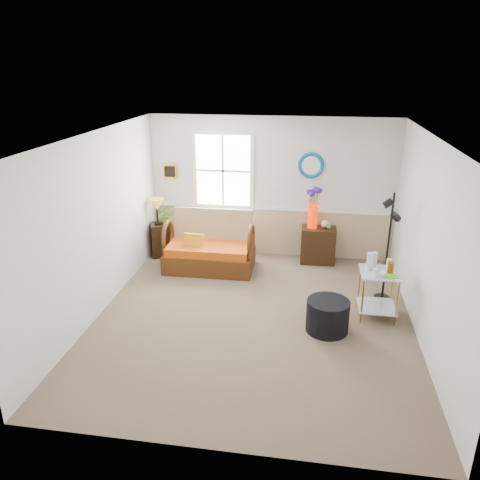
# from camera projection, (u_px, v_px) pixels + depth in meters

# --- Properties ---
(floor) EXTENTS (4.50, 5.00, 0.01)m
(floor) POSITION_uv_depth(u_px,v_px,m) (253.00, 318.00, 6.78)
(floor) COLOR brown
(floor) RESTS_ON ground
(ceiling) EXTENTS (4.50, 5.00, 0.01)m
(ceiling) POSITION_uv_depth(u_px,v_px,m) (255.00, 137.00, 5.85)
(ceiling) COLOR white
(ceiling) RESTS_ON walls
(walls) EXTENTS (4.51, 5.01, 2.60)m
(walls) POSITION_uv_depth(u_px,v_px,m) (254.00, 234.00, 6.31)
(walls) COLOR silver
(walls) RESTS_ON floor
(wainscot) EXTENTS (4.46, 0.02, 0.90)m
(wainscot) POSITION_uv_depth(u_px,v_px,m) (270.00, 232.00, 8.90)
(wainscot) COLOR tan
(wainscot) RESTS_ON walls
(chair_rail) EXTENTS (4.46, 0.04, 0.06)m
(chair_rail) POSITION_uv_depth(u_px,v_px,m) (271.00, 208.00, 8.73)
(chair_rail) COLOR white
(chair_rail) RESTS_ON walls
(window) EXTENTS (1.14, 0.06, 1.44)m
(window) POSITION_uv_depth(u_px,v_px,m) (223.00, 171.00, 8.61)
(window) COLOR white
(window) RESTS_ON walls
(picture) EXTENTS (0.28, 0.03, 0.28)m
(picture) POSITION_uv_depth(u_px,v_px,m) (170.00, 171.00, 8.79)
(picture) COLOR #C88029
(picture) RESTS_ON walls
(mirror) EXTENTS (0.47, 0.07, 0.47)m
(mirror) POSITION_uv_depth(u_px,v_px,m) (311.00, 165.00, 8.34)
(mirror) COLOR #1782B8
(mirror) RESTS_ON walls
(loveseat) EXTENTS (1.56, 0.89, 1.01)m
(loveseat) POSITION_uv_depth(u_px,v_px,m) (209.00, 242.00, 8.24)
(loveseat) COLOR #562B0F
(loveseat) RESTS_ON floor
(throw_pillow) EXTENTS (0.36, 0.11, 0.35)m
(throw_pillow) POSITION_uv_depth(u_px,v_px,m) (194.00, 244.00, 8.17)
(throw_pillow) COLOR #D54C01
(throw_pillow) RESTS_ON loveseat
(lamp_stand) EXTENTS (0.47, 0.47, 0.63)m
(lamp_stand) POSITION_uv_depth(u_px,v_px,m) (161.00, 240.00, 8.89)
(lamp_stand) COLOR #331D0F
(lamp_stand) RESTS_ON floor
(table_lamp) EXTENTS (0.37, 0.37, 0.50)m
(table_lamp) POSITION_uv_depth(u_px,v_px,m) (157.00, 212.00, 8.64)
(table_lamp) COLOR gold
(table_lamp) RESTS_ON lamp_stand
(potted_plant) EXTENTS (0.40, 0.43, 0.29)m
(potted_plant) POSITION_uv_depth(u_px,v_px,m) (167.00, 216.00, 8.75)
(potted_plant) COLOR #497D2F
(potted_plant) RESTS_ON lamp_stand
(cabinet) EXTENTS (0.62, 0.41, 0.66)m
(cabinet) POSITION_uv_depth(u_px,v_px,m) (318.00, 245.00, 8.58)
(cabinet) COLOR #331D0F
(cabinet) RESTS_ON floor
(flower_vase) EXTENTS (0.22, 0.22, 0.74)m
(flower_vase) POSITION_uv_depth(u_px,v_px,m) (313.00, 208.00, 8.35)
(flower_vase) COLOR red
(flower_vase) RESTS_ON cabinet
(side_table) EXTENTS (0.56, 0.56, 0.70)m
(side_table) POSITION_uv_depth(u_px,v_px,m) (378.00, 294.00, 6.71)
(side_table) COLOR #BA8E26
(side_table) RESTS_ON floor
(tabletop_items) EXTENTS (0.59, 0.59, 0.27)m
(tabletop_items) POSITION_uv_depth(u_px,v_px,m) (382.00, 264.00, 6.54)
(tabletop_items) COLOR silver
(tabletop_items) RESTS_ON side_table
(floor_lamp) EXTENTS (0.28, 0.28, 1.71)m
(floor_lamp) POSITION_uv_depth(u_px,v_px,m) (388.00, 248.00, 7.04)
(floor_lamp) COLOR black
(floor_lamp) RESTS_ON floor
(ottoman) EXTENTS (0.64, 0.64, 0.45)m
(ottoman) POSITION_uv_depth(u_px,v_px,m) (328.00, 316.00, 6.40)
(ottoman) COLOR black
(ottoman) RESTS_ON floor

